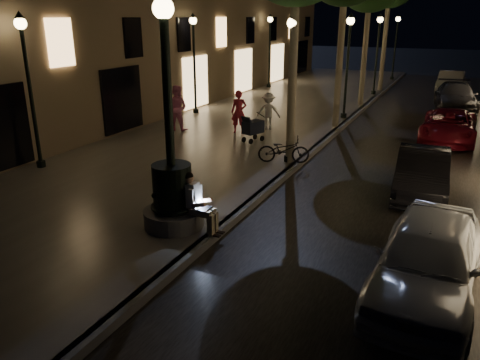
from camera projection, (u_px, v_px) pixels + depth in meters
The scene contains 23 objects.
ground at pixel (344, 126), 21.77m from camera, with size 120.00×120.00×0.00m, color black.
cobble_lane at pixel (412, 133), 20.57m from camera, with size 6.00×45.00×0.02m, color black.
promenade at pixel (265, 117), 23.34m from camera, with size 8.00×45.00×0.20m, color #646158.
curb_strip at pixel (345, 124), 21.74m from camera, with size 0.25×45.00×0.20m, color #59595B.
fountain_lamppost at pixel (172, 185), 10.67m from camera, with size 1.40×1.40×5.21m.
seated_man_laptop at pixel (196, 201), 10.52m from camera, with size 1.02×0.35×1.39m.
lamp_curb_a at pixel (291, 70), 14.84m from camera, with size 0.36×0.36×4.81m.
lamp_curb_b at pixel (348, 53), 21.68m from camera, with size 0.36×0.36×4.81m.
lamp_curb_c at pixel (378, 44), 28.51m from camera, with size 0.36×0.36×4.81m.
lamp_curb_d at pixel (396, 39), 35.34m from camera, with size 0.36×0.36×4.81m.
lamp_left_a at pixel (28, 72), 14.27m from camera, with size 0.36×0.36×4.81m.
lamp_left_b at pixel (194, 51), 22.81m from camera, with size 0.36×0.36×4.81m.
lamp_left_c at pixel (270, 42), 31.35m from camera, with size 0.36×0.36×4.81m.
stroller at pixel (253, 127), 18.12m from camera, with size 0.72×1.14×1.16m.
car_front at pixel (428, 259), 8.39m from camera, with size 1.74×4.33×1.48m, color #9EA1A5.
car_second at pixel (422, 173), 13.26m from camera, with size 1.38×3.95×1.30m, color black.
car_third at pixel (449, 126), 19.06m from camera, with size 2.06×4.47×1.24m, color maroon.
car_rear at pixel (456, 97), 25.34m from camera, with size 2.02×4.97×1.44m, color #2B2A2F.
car_fifth at pixel (451, 82), 30.94m from camera, with size 1.51×4.33×1.43m, color #A1A19C.
pedestrian_red at pixel (239, 112), 19.43m from camera, with size 0.65×0.42×1.77m, color #B62437.
pedestrian_pink at pixel (177, 108), 19.88m from camera, with size 0.93×0.73×1.92m, color pink.
pedestrian_white at pixel (268, 111), 20.08m from camera, with size 1.02×0.59×1.58m, color silver.
bicycle at pixel (284, 150), 15.57m from camera, with size 0.59×1.70×0.89m, color black.
Camera 1 is at (4.66, -6.42, 4.85)m, focal length 35.00 mm.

